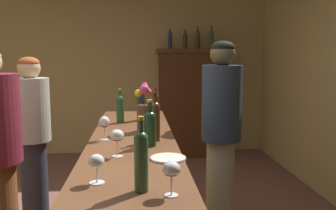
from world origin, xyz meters
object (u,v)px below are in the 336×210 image
wine_bottle_chardonnay (155,104)px  patron_near_entrance (32,132)px  wine_glass_front (117,137)px  wine_glass_mid (104,123)px  bar_counter (133,207)px  display_bottle_left (170,40)px  wine_bottle_rose (120,108)px  cheese_plate (168,158)px  wine_bottle_malbec (155,119)px  wine_glass_spare (96,163)px  display_bottle_midleft (185,40)px  bartender (221,131)px  wine_bottle_syrah (141,158)px  display_bottle_midright (211,39)px  wine_glass_rear (171,171)px  display_cabinet (190,101)px  wine_bottle_pinot (150,126)px  flower_arrangement (144,111)px  display_bottle_center (197,39)px  wine_bottle_riesling (141,104)px

wine_bottle_chardonnay → patron_near_entrance: bearing=175.1°
wine_glass_front → wine_glass_mid: wine_glass_mid is taller
bar_counter → display_bottle_left: display_bottle_left is taller
wine_bottle_rose → cheese_plate: bearing=-74.7°
wine_bottle_malbec → wine_glass_spare: 0.86m
display_bottle_midleft → bartender: 2.78m
wine_bottle_syrah → patron_near_entrance: size_ratio=0.21×
wine_bottle_chardonnay → display_bottle_midleft: display_bottle_midleft is taller
wine_glass_front → display_bottle_midright: display_bottle_midright is taller
wine_bottle_chardonnay → cheese_plate: size_ratio=1.47×
wine_bottle_rose → display_bottle_midleft: 2.69m
wine_bottle_chardonnay → wine_glass_spare: size_ratio=2.17×
wine_bottle_malbec → wine_glass_rear: size_ratio=2.25×
display_cabinet → display_bottle_midleft: (-0.09, 0.00, 0.93)m
wine_bottle_pinot → display_bottle_midright: display_bottle_midright is taller
wine_bottle_syrah → flower_arrangement: 1.25m
patron_near_entrance → bar_counter: bearing=-11.7°
display_cabinet → wine_bottle_rose: (-0.97, -2.45, 0.25)m
wine_bottle_syrah → display_bottle_midright: (1.12, 4.08, 0.68)m
bar_counter → display_bottle_midleft: 3.45m
display_bottle_left → cheese_plate: bearing=-95.3°
display_bottle_left → display_bottle_center: (0.42, -0.00, 0.01)m
wine_bottle_syrah → display_bottle_left: display_bottle_left is taller
wine_bottle_syrah → wine_glass_spare: size_ratio=2.40×
display_bottle_midright → wine_glass_spare: bearing=-108.5°
bar_counter → display_bottle_left: 3.41m
wine_bottle_chardonnay → wine_glass_front: (-0.28, -1.27, -0.01)m
wine_bottle_chardonnay → flower_arrangement: size_ratio=0.78×
display_cabinet → bar_counter: bearing=-105.5°
wine_bottle_riesling → wine_bottle_pinot: 0.96m
wine_bottle_rose → display_bottle_midleft: bearing=70.2°
wine_bottle_malbec → wine_glass_rear: wine_bottle_malbec is taller
wine_glass_spare → flower_arrangement: size_ratio=0.36×
patron_near_entrance → wine_bottle_riesling: bearing=23.9°
wine_bottle_rose → cheese_plate: 1.20m
display_bottle_midleft → display_cabinet: bearing=-0.0°
wine_bottle_riesling → display_bottle_center: 2.59m
wine_bottle_riesling → patron_near_entrance: bearing=170.5°
bartender → patron_near_entrance: bearing=-21.7°
bar_counter → wine_glass_front: size_ratio=16.53×
wine_bottle_riesling → display_bottle_center: display_bottle_center is taller
display_bottle_midleft → patron_near_entrance: size_ratio=0.19×
wine_bottle_malbec → display_bottle_midright: (1.02, 3.15, 0.68)m
wine_bottle_riesling → wine_glass_spare: size_ratio=2.37×
display_bottle_midleft → wine_glass_mid: bearing=-107.2°
wine_glass_mid → wine_bottle_syrah: bearing=-76.2°
wine_bottle_riesling → cheese_plate: bearing=-84.0°
bar_counter → cheese_plate: size_ratio=13.12×
patron_near_entrance → wine_bottle_malbec: bearing=-8.8°
display_bottle_left → display_bottle_center: 0.42m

